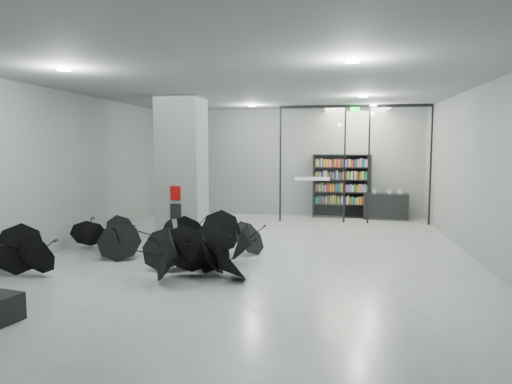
% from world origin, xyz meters
% --- Properties ---
extents(room, '(14.00, 14.02, 4.01)m').
position_xyz_m(room, '(0.00, 0.00, 2.84)').
color(room, gray).
rests_on(room, ground).
extents(column, '(1.20, 1.20, 4.00)m').
position_xyz_m(column, '(-2.50, 2.00, 2.00)').
color(column, slate).
rests_on(column, ground).
extents(fire_cabinet, '(0.28, 0.04, 0.38)m').
position_xyz_m(fire_cabinet, '(-2.50, 1.38, 1.35)').
color(fire_cabinet, '#A50A07').
rests_on(fire_cabinet, column).
extents(info_panel, '(0.30, 0.03, 0.42)m').
position_xyz_m(info_panel, '(-2.50, 1.38, 0.85)').
color(info_panel, black).
rests_on(info_panel, column).
extents(exit_sign, '(0.30, 0.06, 0.15)m').
position_xyz_m(exit_sign, '(2.40, 5.30, 3.82)').
color(exit_sign, '#0CE533').
rests_on(exit_sign, room).
extents(glass_partition, '(5.06, 0.08, 4.00)m').
position_xyz_m(glass_partition, '(2.39, 5.50, 2.18)').
color(glass_partition, silver).
rests_on(glass_partition, ground).
extents(bookshelf, '(2.11, 0.46, 2.32)m').
position_xyz_m(bookshelf, '(2.03, 6.75, 1.16)').
color(bookshelf, black).
rests_on(bookshelf, ground).
extents(shop_counter, '(1.61, 0.77, 0.93)m').
position_xyz_m(shop_counter, '(3.60, 6.47, 0.47)').
color(shop_counter, black).
rests_on(shop_counter, ground).
extents(umbrella_cluster, '(5.54, 4.12, 1.23)m').
position_xyz_m(umbrella_cluster, '(-1.80, -1.04, 0.30)').
color(umbrella_cluster, black).
rests_on(umbrella_cluster, ground).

